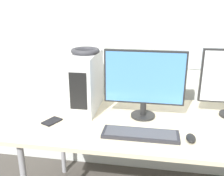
{
  "coord_description": "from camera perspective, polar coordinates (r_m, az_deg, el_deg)",
  "views": [
    {
      "loc": [
        -0.16,
        -1.2,
        1.54
      ],
      "look_at": [
        -0.43,
        0.43,
        0.98
      ],
      "focal_mm": 42.0,
      "sensor_mm": 36.0,
      "label": 1
    }
  ],
  "objects": [
    {
      "name": "wall_back",
      "position": [
        2.2,
        13.94,
        13.36
      ],
      "size": [
        8.0,
        0.07,
        2.7
      ],
      "color": "silver",
      "rests_on": "ground_plane"
    },
    {
      "name": "desk",
      "position": [
        1.83,
        13.48,
        -8.55
      ],
      "size": [
        2.04,
        0.85,
        0.76
      ],
      "color": "beige",
      "rests_on": "ground_plane"
    },
    {
      "name": "pc_tower",
      "position": [
        1.91,
        -5.61,
        1.36
      ],
      "size": [
        0.17,
        0.42,
        0.42
      ],
      "color": "silver",
      "rests_on": "desk"
    },
    {
      "name": "headphones",
      "position": [
        1.85,
        -5.82,
        8.05
      ],
      "size": [
        0.2,
        0.2,
        0.03
      ],
      "color": "#333338",
      "rests_on": "pc_tower"
    },
    {
      "name": "monitor_main",
      "position": [
        1.76,
        7.04,
        1.57
      ],
      "size": [
        0.54,
        0.17,
        0.47
      ],
      "color": "black",
      "rests_on": "desk"
    },
    {
      "name": "keyboard",
      "position": [
        1.6,
        6.19,
        -9.95
      ],
      "size": [
        0.46,
        0.14,
        0.02
      ],
      "color": "#28282D",
      "rests_on": "desk"
    },
    {
      "name": "mouse",
      "position": [
        1.61,
        16.79,
        -10.39
      ],
      "size": [
        0.06,
        0.1,
        0.03
      ],
      "color": "black",
      "rests_on": "desk"
    },
    {
      "name": "cell_phone",
      "position": [
        1.81,
        -12.93,
        -7.07
      ],
      "size": [
        0.12,
        0.15,
        0.01
      ],
      "rotation": [
        0.0,
        0.0,
        -0.43
      ],
      "color": "black",
      "rests_on": "desk"
    }
  ]
}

